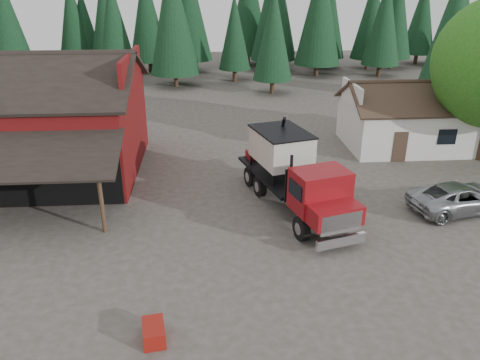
{
  "coord_description": "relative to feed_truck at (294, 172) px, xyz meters",
  "views": [
    {
      "loc": [
        -0.68,
        -17.37,
        10.88
      ],
      "look_at": [
        0.81,
        3.56,
        1.8
      ],
      "focal_mm": 35.0,
      "sensor_mm": 36.0,
      "label": 1
    }
  ],
  "objects": [
    {
      "name": "conifer_backdrop",
      "position": [
        -3.57,
        37.97,
        -1.97
      ],
      "size": [
        76.0,
        16.0,
        16.0
      ],
      "primitive_type": null,
      "color": "black",
      "rests_on": "ground"
    },
    {
      "name": "feed_truck",
      "position": [
        0.0,
        0.0,
        0.0
      ],
      "size": [
        4.96,
        9.66,
        4.22
      ],
      "rotation": [
        0.0,
        0.0,
        0.28
      ],
      "color": "black",
      "rests_on": "ground"
    },
    {
      "name": "near_pine_d",
      "position": [
        -7.57,
        29.97,
        5.42
      ],
      "size": [
        5.28,
        5.28,
        13.4
      ],
      "color": "#382619",
      "rests_on": "ground"
    },
    {
      "name": "equip_box",
      "position": [
        -6.19,
        -9.27,
        -1.67
      ],
      "size": [
        0.87,
        1.2,
        0.6
      ],
      "primitive_type": "cube",
      "rotation": [
        0.0,
        0.0,
        0.16
      ],
      "color": "maroon",
      "rests_on": "ground"
    },
    {
      "name": "near_pine_c",
      "position": [
        18.43,
        21.97,
        4.92
      ],
      "size": [
        4.84,
        4.84,
        12.4
      ],
      "color": "#382619",
      "rests_on": "ground"
    },
    {
      "name": "red_barn",
      "position": [
        -14.57,
        5.87,
        0.72
      ],
      "size": [
        12.8,
        13.63,
        7.18
      ],
      "color": "maroon",
      "rests_on": "ground"
    },
    {
      "name": "silver_car",
      "position": [
        8.34,
        -1.03,
        -1.25
      ],
      "size": [
        5.58,
        3.35,
        1.45
      ],
      "primitive_type": "imported",
      "rotation": [
        0.0,
        0.0,
        1.76
      ],
      "color": "#989BA0",
      "rests_on": "ground"
    },
    {
      "name": "farmhouse",
      "position": [
        9.43,
        8.97,
        -0.3
      ],
      "size": [
        8.6,
        6.42,
        4.65
      ],
      "color": "silver",
      "rests_on": "ground"
    },
    {
      "name": "near_pine_b",
      "position": [
        2.43,
        25.97,
        3.92
      ],
      "size": [
        3.96,
        3.96,
        10.4
      ],
      "color": "#382619",
      "rests_on": "ground"
    },
    {
      "name": "ground",
      "position": [
        -3.57,
        -4.03,
        -1.97
      ],
      "size": [
        120.0,
        120.0,
        0.0
      ],
      "primitive_type": "plane",
      "color": "#443F36",
      "rests_on": "ground"
    }
  ]
}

